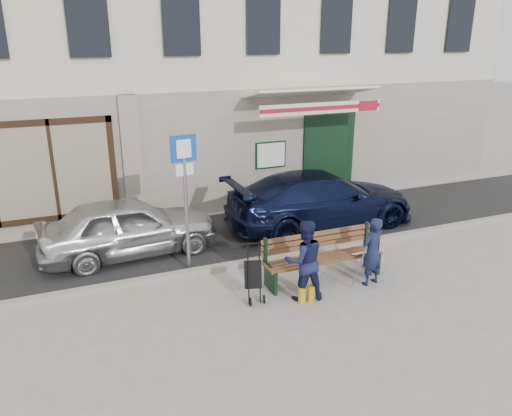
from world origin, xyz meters
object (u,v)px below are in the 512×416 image
man (372,252)px  stroller (253,276)px  bench (321,258)px  car_navy (321,199)px  parking_sign (185,182)px  woman (304,260)px  car_silver (129,227)px

man → stroller: size_ratio=1.28×
man → bench: bearing=-46.1°
car_navy → stroller: 4.05m
parking_sign → woman: parking_sign is taller
man → stroller: 2.33m
car_silver → parking_sign: bearing=-146.0°
stroller → car_silver: bearing=138.3°
car_silver → parking_sign: parking_sign is taller
car_navy → bench: size_ratio=1.99×
car_silver → woman: 4.08m
car_navy → parking_sign: parking_sign is taller
car_silver → stroller: size_ratio=3.60×
bench → woman: (-0.65, -0.52, 0.30)m
parking_sign → woman: bearing=-56.8°
bench → woman: bearing=-141.4°
car_silver → stroller: car_silver is taller
car_silver → man: bearing=-132.2°
woman → stroller: 0.95m
bench → car_silver: bearing=140.9°
car_silver → parking_sign: (0.97, -1.24, 1.22)m
parking_sign → bench: (2.26, -1.39, -1.41)m
man → car_silver: bearing=-51.3°
car_silver → car_navy: (4.66, -0.06, 0.05)m
stroller → parking_sign: bearing=132.2°
stroller → bench: bearing=24.9°
car_silver → woman: woman is taller
man → stroller: man is taller
parking_sign → stroller: parking_sign is taller
parking_sign → stroller: size_ratio=2.65×
car_navy → man: size_ratio=3.55×
parking_sign → car_silver: bearing=121.5°
car_navy → man: bearing=168.2°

